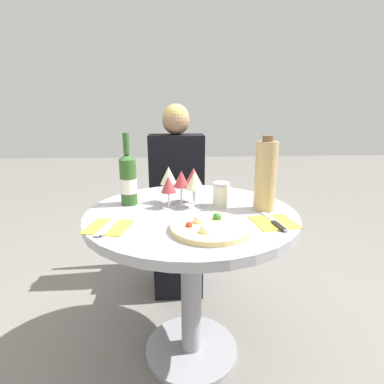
% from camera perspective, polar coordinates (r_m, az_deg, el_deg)
% --- Properties ---
extents(ground_plane, '(12.00, 12.00, 0.00)m').
position_cam_1_polar(ground_plane, '(1.65, -0.12, -27.90)').
color(ground_plane, slate).
rests_on(ground_plane, ground).
extents(dining_table, '(0.88, 0.88, 0.72)m').
position_cam_1_polar(dining_table, '(1.33, -0.13, -9.90)').
color(dining_table, gray).
rests_on(dining_table, ground_plane).
extents(chair_behind_diner, '(0.38, 0.38, 0.90)m').
position_cam_1_polar(chair_behind_diner, '(2.09, -2.84, -3.80)').
color(chair_behind_diner, '#ADADB2').
rests_on(chair_behind_diner, ground_plane).
extents(seated_diner, '(0.35, 0.40, 1.17)m').
position_cam_1_polar(seated_diner, '(1.93, -2.82, -3.12)').
color(seated_diner, black).
rests_on(seated_diner, ground_plane).
extents(pizza_large, '(0.29, 0.29, 0.05)m').
position_cam_1_polar(pizza_large, '(1.07, 3.44, -6.67)').
color(pizza_large, '#E5C17F').
rests_on(pizza_large, dining_table).
extents(wine_bottle, '(0.07, 0.07, 0.32)m').
position_cam_1_polar(wine_bottle, '(1.35, -12.06, 2.40)').
color(wine_bottle, '#2D5623').
rests_on(wine_bottle, dining_table).
extents(tall_carafe, '(0.09, 0.09, 0.31)m').
position_cam_1_polar(tall_carafe, '(1.28, 13.83, 3.00)').
color(tall_carafe, tan).
rests_on(tall_carafe, dining_table).
extents(sugar_shaker, '(0.08, 0.08, 0.11)m').
position_cam_1_polar(sugar_shaker, '(1.32, 5.60, -0.46)').
color(sugar_shaker, silver).
rests_on(sugar_shaker, dining_table).
extents(wine_glass_center, '(0.07, 0.07, 0.16)m').
position_cam_1_polar(wine_glass_center, '(1.32, -2.05, 2.37)').
color(wine_glass_center, silver).
rests_on(wine_glass_center, dining_table).
extents(wine_glass_back_left, '(0.08, 0.08, 0.17)m').
position_cam_1_polar(wine_glass_back_left, '(1.35, -4.48, 3.03)').
color(wine_glass_back_left, silver).
rests_on(wine_glass_back_left, dining_table).
extents(wine_glass_back_right, '(0.08, 0.08, 0.16)m').
position_cam_1_polar(wine_glass_back_right, '(1.36, 0.28, 2.93)').
color(wine_glass_back_right, silver).
rests_on(wine_glass_back_right, dining_table).
extents(wine_glass_front_left, '(0.07, 0.07, 0.14)m').
position_cam_1_polar(wine_glass_front_left, '(1.28, -4.51, 1.30)').
color(wine_glass_front_left, silver).
rests_on(wine_glass_front_left, dining_table).
extents(wine_glass_front_right, '(0.08, 0.08, 0.16)m').
position_cam_1_polar(wine_glass_front_right, '(1.28, 0.52, 2.14)').
color(wine_glass_front_right, silver).
rests_on(wine_glass_front_right, dining_table).
extents(place_setting_left, '(0.18, 0.19, 0.01)m').
position_cam_1_polar(place_setting_left, '(1.13, -15.72, -6.40)').
color(place_setting_left, yellow).
rests_on(place_setting_left, dining_table).
extents(place_setting_right, '(0.17, 0.19, 0.01)m').
position_cam_1_polar(place_setting_right, '(1.18, 15.41, -5.58)').
color(place_setting_right, yellow).
rests_on(place_setting_right, dining_table).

